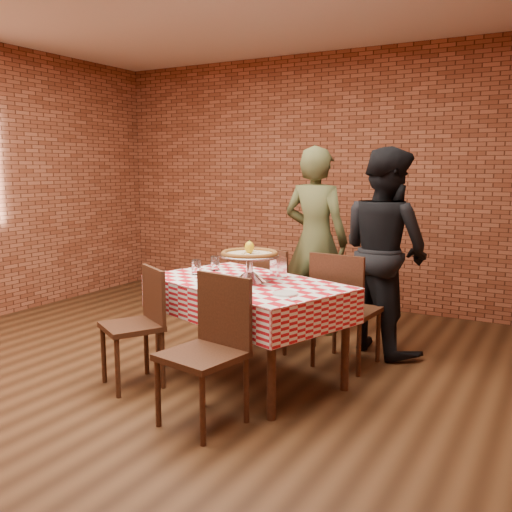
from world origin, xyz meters
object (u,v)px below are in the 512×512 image
table (247,330)px  diner_olive (315,241)px  water_glass_left (196,267)px  chair_far_right (347,309)px  chair_near_left (132,328)px  chair_far_left (286,297)px  diner_black (385,251)px  pizza (249,254)px  water_glass_right (215,263)px  condiment_caddy (278,267)px  pizza_stand (249,268)px  chair_near_right (202,353)px

table → diner_olive: bearing=92.0°
water_glass_left → chair_far_right: chair_far_right is taller
chair_near_left → chair_far_left: chair_far_left is taller
chair_near_left → diner_black: diner_black is taller
pizza → water_glass_right: size_ratio=3.63×
pizza → diner_black: (0.68, 1.17, -0.08)m
pizza → chair_near_left: (-0.68, -0.55, -0.53)m
chair_near_left → table: bearing=69.5°
diner_black → water_glass_right: bearing=69.5°
condiment_caddy → chair_far_right: chair_far_right is taller
pizza_stand → water_glass_right: bearing=151.5°
table → condiment_caddy: size_ratio=9.54×
water_glass_right → pizza: bearing=-28.5°
pizza_stand → water_glass_left: pizza_stand is taller
water_glass_right → diner_olive: size_ratio=0.06×
water_glass_right → chair_near_right: (0.62, -1.09, -0.35)m
table → chair_near_left: bearing=-139.9°
condiment_caddy → chair_far_left: (-0.21, 0.57, -0.38)m
chair_near_right → chair_far_right: size_ratio=0.99×
pizza → chair_far_right: 0.98m
pizza_stand → diner_olive: (-0.08, 1.42, 0.04)m
condiment_caddy → diner_black: 1.07m
chair_far_right → chair_far_left: bearing=-12.3°
condiment_caddy → chair_near_left: size_ratio=0.18×
chair_near_left → chair_far_right: bearing=74.1°
chair_far_right → diner_olive: 1.07m
chair_near_right → water_glass_right: bearing=129.7°
chair_near_left → diner_black: bearing=81.0°
chair_near_right → pizza: bearing=109.5°
chair_near_right → diner_olive: size_ratio=0.52×
water_glass_left → chair_far_left: bearing=64.0°
chair_far_right → diner_black: 0.68m
pizza → chair_near_right: size_ratio=0.46×
table → chair_far_left: 0.85m
water_glass_left → diner_black: size_ratio=0.07×
pizza → water_glass_right: 0.57m
pizza_stand → diner_black: (0.68, 1.17, 0.03)m
pizza_stand → pizza: bearing=0.0°
water_glass_right → condiment_caddy: condiment_caddy is taller
pizza_stand → water_glass_right: size_ratio=3.84×
pizza_stand → diner_black: 1.36m
water_glass_right → condiment_caddy: bearing=1.5°
chair_far_left → chair_far_right: 0.68m
pizza → table: bearing=174.1°
water_glass_left → water_glass_right: 0.23m
pizza → condiment_caddy: bearing=69.8°
pizza_stand → diner_olive: size_ratio=0.25×
chair_far_left → diner_olive: diner_olive is taller
chair_near_right → chair_far_right: chair_far_right is taller
condiment_caddy → table: bearing=-80.4°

